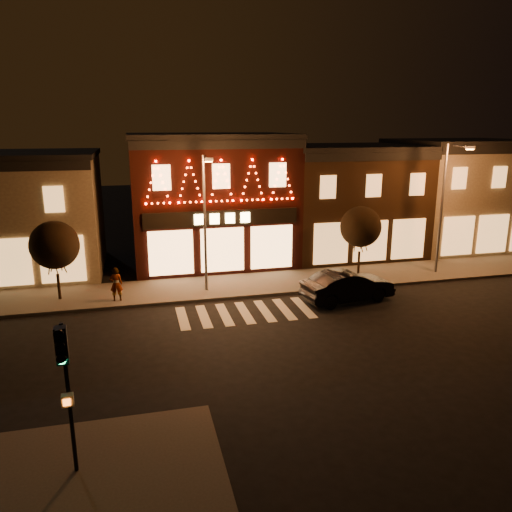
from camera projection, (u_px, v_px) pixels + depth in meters
name	position (u px, v px, depth m)	size (l,w,h in m)	color
ground	(266.00, 347.00, 20.37)	(120.00, 120.00, 0.00)	black
sidewalk_far	(264.00, 283.00, 28.33)	(44.00, 4.00, 0.15)	#47423D
sidewalk_near	(84.00, 505.00, 11.80)	(7.00, 7.00, 0.15)	#47423D
building_pulp	(211.00, 199.00, 32.43)	(10.20, 8.34, 8.30)	black
building_right_a	(346.00, 200.00, 34.76)	(9.20, 8.28, 7.50)	#352112
building_right_b	(459.00, 193.00, 36.81)	(9.20, 8.28, 7.80)	#6E604E
traffic_signal_near	(65.00, 371.00, 12.05)	(0.30, 0.42, 4.09)	black
streetlamp_mid	(205.00, 214.00, 25.75)	(0.46, 1.64, 7.20)	#59595E
streetlamp_right	(446.00, 199.00, 29.00)	(0.73, 1.74, 7.62)	#59595E
tree_left	(55.00, 245.00, 24.88)	(2.43, 2.43, 4.06)	black
tree_right	(361.00, 227.00, 29.38)	(2.43, 2.43, 4.05)	black
dark_sedan	(348.00, 286.00, 25.57)	(1.68, 4.83, 1.59)	black
pedestrian	(116.00, 284.00, 25.16)	(0.63, 0.42, 1.74)	gray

